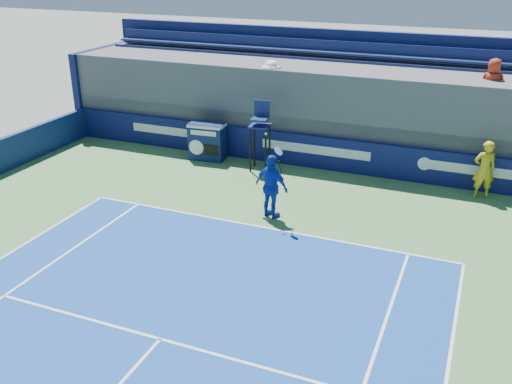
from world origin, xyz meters
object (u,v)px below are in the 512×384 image
at_px(match_clock, 207,140).
at_px(tennis_player, 272,187).
at_px(ball_person, 484,169).
at_px(umpire_chair, 260,128).

xyz_separation_m(match_clock, tennis_player, (4.03, -3.82, 0.23)).
distance_m(ball_person, umpire_chair, 7.46).
height_order(ball_person, match_clock, ball_person).
bearing_deg(tennis_player, ball_person, 34.75).
relative_size(match_clock, umpire_chair, 0.56).
bearing_deg(match_clock, tennis_player, -43.46).
height_order(umpire_chair, tennis_player, tennis_player).
xyz_separation_m(ball_person, umpire_chair, (-7.43, -0.36, 0.58)).
bearing_deg(match_clock, ball_person, 0.56).
bearing_deg(umpire_chair, tennis_player, -63.24).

